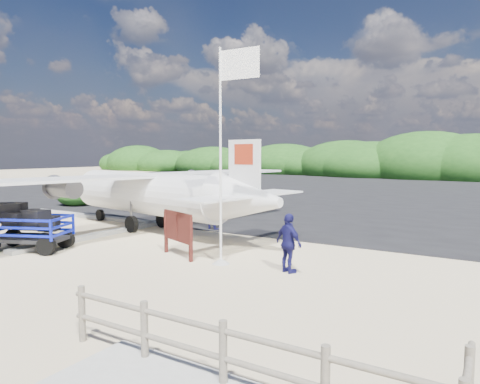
{
  "coord_description": "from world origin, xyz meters",
  "views": [
    {
      "loc": [
        9.21,
        -9.81,
        3.32
      ],
      "look_at": [
        -0.33,
        5.86,
        1.68
      ],
      "focal_mm": 32.0,
      "sensor_mm": 36.0,
      "label": 1
    }
  ],
  "objects": [
    {
      "name": "ground",
      "position": [
        0.0,
        0.0,
        0.0
      ],
      "size": [
        160.0,
        160.0,
        0.0
      ],
      "primitive_type": "plane",
      "color": "beige"
    },
    {
      "name": "asphalt_apron",
      "position": [
        0.0,
        30.0,
        0.0
      ],
      "size": [
        90.0,
        50.0,
        0.04
      ],
      "primitive_type": null,
      "color": "#B2B2B2",
      "rests_on": "ground"
    },
    {
      "name": "lagoon",
      "position": [
        -9.0,
        1.5,
        0.0
      ],
      "size": [
        9.0,
        7.0,
        0.4
      ],
      "primitive_type": null,
      "color": "#B2B2B2",
      "rests_on": "ground"
    },
    {
      "name": "vegetation_band",
      "position": [
        0.0,
        55.0,
        0.0
      ],
      "size": [
        124.0,
        8.0,
        4.4
      ],
      "primitive_type": null,
      "color": "#B2B2B2",
      "rests_on": "ground"
    },
    {
      "name": "baggage_cart",
      "position": [
        -4.54,
        -1.21,
        0.0
      ],
      "size": [
        3.27,
        2.59,
        1.43
      ],
      "primitive_type": null,
      "rotation": [
        0.0,
        0.0,
        0.38
      ],
      "color": "#0D1CCB",
      "rests_on": "ground"
    },
    {
      "name": "flagpole",
      "position": [
        2.11,
        0.73,
        0.0
      ],
      "size": [
        1.3,
        0.59,
        6.4
      ],
      "primitive_type": null,
      "rotation": [
        0.0,
        0.0,
        0.04
      ],
      "color": "white",
      "rests_on": "ground"
    },
    {
      "name": "signboard",
      "position": [
        0.43,
        0.75,
        0.0
      ],
      "size": [
        1.76,
        0.82,
        1.5
      ],
      "primitive_type": null,
      "rotation": [
        0.0,
        0.0,
        -0.37
      ],
      "color": "#4B1B15",
      "rests_on": "ground"
    },
    {
      "name": "crew_a",
      "position": [
        -3.24,
        4.95,
        0.94
      ],
      "size": [
        0.73,
        0.52,
        1.88
      ],
      "primitive_type": "imported",
      "rotation": [
        0.0,
        0.0,
        3.03
      ],
      "color": "#15144D",
      "rests_on": "ground"
    },
    {
      "name": "crew_b",
      "position": [
        -1.54,
        5.5,
        0.8
      ],
      "size": [
        0.83,
        0.67,
        1.61
      ],
      "primitive_type": "imported",
      "rotation": [
        0.0,
        0.0,
        3.06
      ],
      "color": "#15144D",
      "rests_on": "ground"
    },
    {
      "name": "crew_c",
      "position": [
        4.27,
        0.91,
        0.84
      ],
      "size": [
        1.06,
        0.78,
        1.68
      ],
      "primitive_type": "imported",
      "rotation": [
        0.0,
        0.0,
        2.71
      ],
      "color": "#15144D",
      "rests_on": "ground"
    },
    {
      "name": "aircraft_small",
      "position": [
        -7.8,
        33.5,
        0.0
      ],
      "size": [
        10.82,
        10.82,
        2.92
      ],
      "primitive_type": null,
      "rotation": [
        0.0,
        0.0,
        3.59
      ],
      "color": "#B2B2B2",
      "rests_on": "ground"
    }
  ]
}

